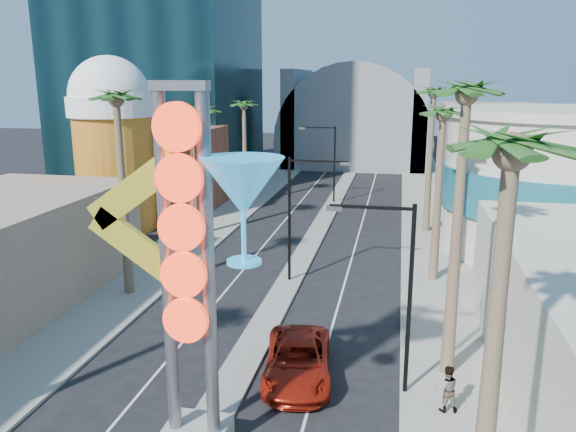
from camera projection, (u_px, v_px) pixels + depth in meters
The scene contains 21 objects.
sidewalk_west at pixel (220, 218), 51.93m from camera, with size 5.00×100.00×0.15m, color gray.
sidewalk_east at pixel (431, 229), 48.31m from camera, with size 5.00×100.00×0.15m, color gray.
median at pixel (326, 215), 52.98m from camera, with size 1.60×84.00×0.15m, color gray.
brick_filler_west at pixel (165, 169), 55.10m from camera, with size 10.00×10.00×8.00m, color brown.
filler_east at pixel (492, 154), 58.29m from camera, with size 10.00×20.00×10.00m, color #92745E.
beer_mug at pixel (113, 138), 46.75m from camera, with size 7.00×7.00×14.50m.
turquoise_building at pixel (559, 183), 40.71m from camera, with size 16.60×16.60×10.60m.
canopy at pixel (356, 136), 84.37m from camera, with size 22.00×16.00×22.00m.
neon_sign at pixel (211, 251), 17.73m from camera, with size 6.53×2.60×12.55m.
streetlight_0 at pixel (298, 208), 34.59m from camera, with size 3.79×0.25×8.00m.
streetlight_1 at pixel (329, 156), 57.66m from camera, with size 3.79×0.25×8.00m.
streetlight_2 at pixel (398, 282), 21.99m from camera, with size 3.45×0.25×8.00m.
palm_1 at pixel (117, 112), 31.19m from camera, with size 2.40×2.40×12.70m.
palm_2 at pixel (203, 119), 44.84m from camera, with size 2.40×2.40×11.20m.
palm_3 at pixel (244, 111), 56.28m from camera, with size 2.40×2.40×11.20m.
palm_4 at pixel (510, 180), 12.62m from camera, with size 2.40×2.40×12.20m.
palm_5 at pixel (465, 114), 21.94m from camera, with size 2.40×2.40×13.20m.
palm_6 at pixel (443, 125), 33.69m from camera, with size 2.40×2.40×11.70m.
palm_7 at pixel (433, 102), 44.91m from camera, with size 2.40×2.40×12.70m.
red_pickup at pixel (298, 360), 24.10m from camera, with size 2.78×6.04×1.68m, color #9D1A0C.
pedestrian_b at pixel (447, 389), 21.43m from camera, with size 0.91×0.71×1.86m, color gray.
Camera 1 is at (6.54, -13.19, 12.57)m, focal length 35.00 mm.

